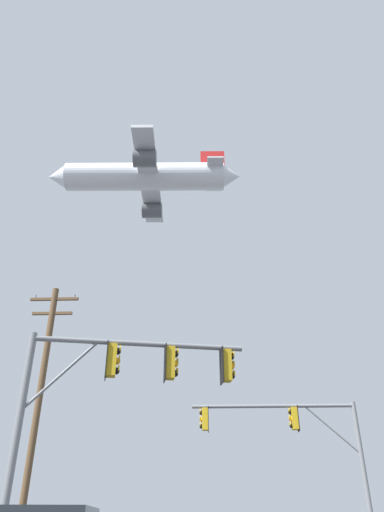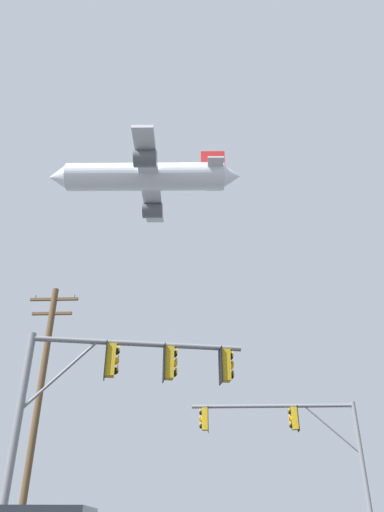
% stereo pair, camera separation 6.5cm
% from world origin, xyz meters
% --- Properties ---
extents(signal_pole_near, '(5.97, 1.36, 6.00)m').
position_xyz_m(signal_pole_near, '(-3.49, 8.04, 4.65)').
color(signal_pole_near, slate).
rests_on(signal_pole_near, ground).
extents(signal_pole_far, '(7.03, 0.46, 5.92)m').
position_xyz_m(signal_pole_far, '(2.74, 16.30, 4.52)').
color(signal_pole_far, slate).
rests_on(signal_pole_far, ground).
extents(utility_pole, '(2.20, 0.28, 10.78)m').
position_xyz_m(utility_pole, '(-7.94, 14.74, 5.70)').
color(utility_pole, brown).
rests_on(utility_pole, ground).
extents(airplane, '(22.89, 17.69, 6.26)m').
position_xyz_m(airplane, '(-8.15, 39.76, 37.33)').
color(airplane, white).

